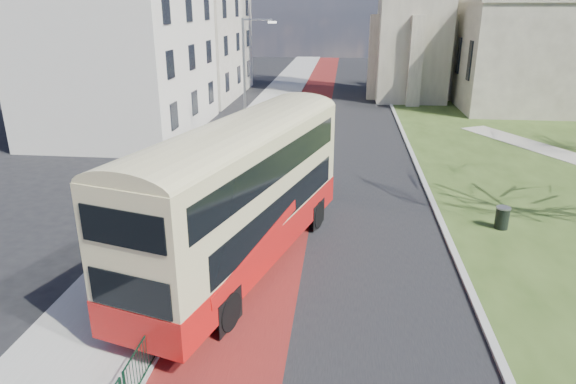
# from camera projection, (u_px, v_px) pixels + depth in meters

# --- Properties ---
(ground) EXTENTS (160.00, 160.00, 0.00)m
(ground) POSITION_uv_depth(u_px,v_px,m) (281.00, 302.00, 16.26)
(ground) COLOR black
(ground) RESTS_ON ground
(road_carriageway) EXTENTS (9.00, 120.00, 0.01)m
(road_carriageway) POSITION_uv_depth(u_px,v_px,m) (339.00, 143.00, 34.77)
(road_carriageway) COLOR black
(road_carriageway) RESTS_ON ground
(bus_lane) EXTENTS (3.40, 120.00, 0.01)m
(bus_lane) POSITION_uv_depth(u_px,v_px,m) (299.00, 142.00, 35.05)
(bus_lane) COLOR #591414
(bus_lane) RESTS_ON ground
(pavement_west) EXTENTS (4.00, 120.00, 0.12)m
(pavement_west) POSITION_uv_depth(u_px,v_px,m) (245.00, 140.00, 35.42)
(pavement_west) COLOR gray
(pavement_west) RESTS_ON ground
(kerb_west) EXTENTS (0.25, 120.00, 0.13)m
(kerb_west) POSITION_uv_depth(u_px,v_px,m) (273.00, 141.00, 35.21)
(kerb_west) COLOR #999993
(kerb_west) RESTS_ON ground
(kerb_east) EXTENTS (0.25, 80.00, 0.13)m
(kerb_east) POSITION_uv_depth(u_px,v_px,m) (405.00, 137.00, 36.14)
(kerb_east) COLOR #999993
(kerb_east) RESTS_ON ground
(pedestrian_railing) EXTENTS (0.07, 24.00, 1.12)m
(pedestrian_railing) POSITION_uv_depth(u_px,v_px,m) (219.00, 230.00, 20.10)
(pedestrian_railing) COLOR #0C3622
(pedestrian_railing) RESTS_ON ground
(street_block_near) EXTENTS (10.30, 14.30, 13.00)m
(street_block_near) POSITION_uv_depth(u_px,v_px,m) (121.00, 40.00, 36.00)
(street_block_near) COLOR silver
(street_block_near) RESTS_ON ground
(street_block_far) EXTENTS (10.30, 16.30, 11.50)m
(street_block_far) POSITION_uv_depth(u_px,v_px,m) (188.00, 38.00, 51.19)
(street_block_far) COLOR #B5AD99
(street_block_far) RESTS_ON ground
(streetlamp) EXTENTS (2.13, 0.18, 8.00)m
(streetlamp) POSITION_uv_depth(u_px,v_px,m) (247.00, 77.00, 31.93)
(streetlamp) COLOR gray
(streetlamp) RESTS_ON pavement_west
(bus) EXTENTS (6.04, 12.50, 5.10)m
(bus) POSITION_uv_depth(u_px,v_px,m) (242.00, 189.00, 17.59)
(bus) COLOR #B61210
(bus) RESTS_ON ground
(litter_bin) EXTENTS (0.72, 0.72, 0.95)m
(litter_bin) POSITION_uv_depth(u_px,v_px,m) (502.00, 218.00, 21.34)
(litter_bin) COLOR black
(litter_bin) RESTS_ON grass_green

